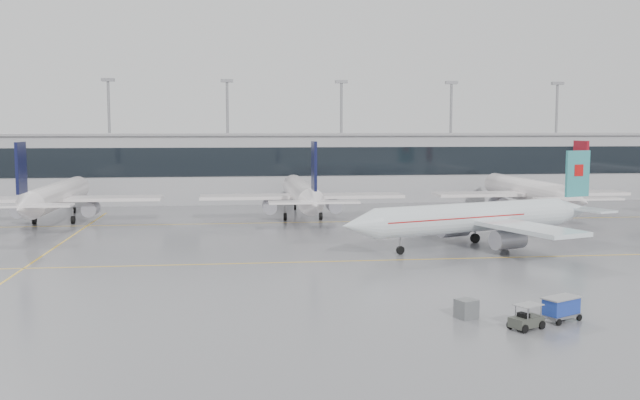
{
  "coord_description": "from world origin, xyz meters",
  "views": [
    {
      "loc": [
        -9.98,
        -69.91,
        13.35
      ],
      "look_at": [
        0.0,
        12.0,
        5.0
      ],
      "focal_mm": 40.0,
      "sensor_mm": 36.0,
      "label": 1
    }
  ],
  "objects": [
    {
      "name": "parked_jet_b",
      "position": [
        -35.0,
        33.69,
        3.71
      ],
      "size": [
        29.64,
        36.96,
        11.72
      ],
      "rotation": [
        0.0,
        0.0,
        1.57
      ],
      "color": "white",
      "rests_on": "ground"
    },
    {
      "name": "taxi_line_main",
      "position": [
        0.0,
        0.0,
        0.01
      ],
      "size": [
        120.0,
        0.25,
        0.01
      ],
      "primitive_type": "cube",
      "color": "yellow",
      "rests_on": "ground"
    },
    {
      "name": "terminal_roof",
      "position": [
        0.0,
        62.0,
        12.2
      ],
      "size": [
        182.0,
        16.0,
        0.4
      ],
      "primitive_type": "cube",
      "color": "gray",
      "rests_on": "ground"
    },
    {
      "name": "baggage_tug",
      "position": [
        9.28,
        -25.53,
        0.58
      ],
      "size": [
        3.36,
        2.28,
        1.65
      ],
      "rotation": [
        0.0,
        0.0,
        0.47
      ],
      "color": "#3A3D36",
      "rests_on": "ground"
    },
    {
      "name": "parked_jet_d",
      "position": [
        35.0,
        33.69,
        3.71
      ],
      "size": [
        29.64,
        36.96,
        11.72
      ],
      "rotation": [
        0.0,
        0.0,
        1.57
      ],
      "color": "white",
      "rests_on": "ground"
    },
    {
      "name": "terminal_glass",
      "position": [
        0.0,
        54.45,
        7.5
      ],
      "size": [
        180.0,
        0.2,
        5.0
      ],
      "primitive_type": "cube",
      "color": "black",
      "rests_on": "ground"
    },
    {
      "name": "terminal",
      "position": [
        0.0,
        62.0,
        6.0
      ],
      "size": [
        180.0,
        15.0,
        12.0
      ],
      "primitive_type": "cube",
      "color": "#9C9CA0",
      "rests_on": "ground"
    },
    {
      "name": "taxi_line_north",
      "position": [
        0.0,
        30.0,
        0.01
      ],
      "size": [
        120.0,
        0.25,
        0.01
      ],
      "primitive_type": "cube",
      "color": "yellow",
      "rests_on": "ground"
    },
    {
      "name": "gse_unit",
      "position": [
        6.21,
        -22.39,
        0.67
      ],
      "size": [
        1.7,
        1.64,
        1.33
      ],
      "primitive_type": "cube",
      "rotation": [
        0.0,
        0.0,
        0.38
      ],
      "color": "slate",
      "rests_on": "ground"
    },
    {
      "name": "ground",
      "position": [
        0.0,
        0.0,
        0.0
      ],
      "size": [
        320.0,
        320.0,
        0.0
      ],
      "primitive_type": "plane",
      "color": "slate",
      "rests_on": "ground"
    },
    {
      "name": "baggage_cart",
      "position": [
        12.49,
        -23.91,
        0.99
      ],
      "size": [
        3.12,
        2.58,
        1.7
      ],
      "rotation": [
        0.0,
        0.0,
        0.47
      ],
      "color": "gray",
      "rests_on": "ground"
    },
    {
      "name": "air_canada_jet",
      "position": [
        17.66,
        6.62,
        3.35
      ],
      "size": [
        33.69,
        27.12,
        10.66
      ],
      "rotation": [
        0.0,
        0.0,
        3.48
      ],
      "color": "silver",
      "rests_on": "ground"
    },
    {
      "name": "light_masts",
      "position": [
        0.0,
        68.0,
        13.34
      ],
      "size": [
        156.4,
        1.0,
        22.6
      ],
      "color": "gray",
      "rests_on": "ground"
    },
    {
      "name": "parked_jet_c",
      "position": [
        -0.0,
        33.69,
        3.71
      ],
      "size": [
        29.64,
        36.96,
        11.72
      ],
      "rotation": [
        0.0,
        0.0,
        1.57
      ],
      "color": "white",
      "rests_on": "ground"
    },
    {
      "name": "taxi_line_cross",
      "position": [
        -30.0,
        15.0,
        0.01
      ],
      "size": [
        0.25,
        60.0,
        0.01
      ],
      "primitive_type": "cube",
      "color": "yellow",
      "rests_on": "ground"
    }
  ]
}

